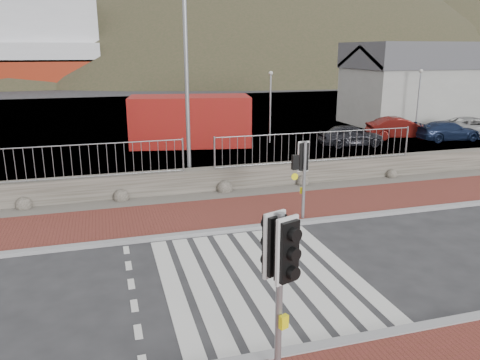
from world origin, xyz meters
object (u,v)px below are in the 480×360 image
object	(u,v)px
traffic_signal_near	(280,262)
streetlight	(190,56)
car_b	(400,128)
shipping_container	(190,121)
traffic_signal_far	(304,164)
car_c	(448,131)
car_d	(473,127)
car_a	(351,135)

from	to	relation	value
traffic_signal_near	streetlight	xyz separation A→B (m)	(0.81, 11.54, 2.97)
car_b	shipping_container	bearing A→B (deg)	96.62
traffic_signal_far	car_c	bearing A→B (deg)	-144.03
car_d	traffic_signal_near	bearing A→B (deg)	138.24
shipping_container	car_c	xyz separation A→B (m)	(15.14, -2.95, -0.82)
shipping_container	car_b	bearing A→B (deg)	2.43
car_c	car_d	size ratio (longest dim) A/B	0.90
traffic_signal_far	car_b	bearing A→B (deg)	-135.29
traffic_signal_near	car_c	bearing A→B (deg)	23.77
shipping_container	car_d	size ratio (longest dim) A/B	1.52
traffic_signal_far	shipping_container	size ratio (longest dim) A/B	0.38
car_b	car_a	bearing A→B (deg)	120.88
traffic_signal_near	streetlight	world-z (taller)	streetlight
traffic_signal_far	car_a	world-z (taller)	traffic_signal_far
car_b	car_d	size ratio (longest dim) A/B	0.90
streetlight	shipping_container	distance (m)	9.30
car_a	car_d	xyz separation A→B (m)	(8.91, 0.60, -0.00)
shipping_container	car_c	bearing A→B (deg)	-1.13
shipping_container	car_b	size ratio (longest dim) A/B	1.68
car_d	shipping_container	bearing A→B (deg)	89.13
streetlight	car_c	distance (m)	18.05
car_a	car_c	size ratio (longest dim) A/B	0.92
streetlight	car_b	distance (m)	16.29
traffic_signal_far	car_c	world-z (taller)	traffic_signal_far
streetlight	car_c	xyz separation A→B (m)	(16.61, 5.47, -4.47)
streetlight	car_c	world-z (taller)	streetlight
car_a	car_b	bearing A→B (deg)	-66.24
car_c	car_d	bearing A→B (deg)	-71.66
car_a	car_c	distance (m)	6.49
shipping_container	car_b	distance (m)	12.82
shipping_container	streetlight	bearing A→B (deg)	-89.99
car_d	car_b	bearing A→B (deg)	89.28
traffic_signal_far	car_a	bearing A→B (deg)	-126.33
streetlight	car_c	size ratio (longest dim) A/B	2.28
car_c	car_d	world-z (taller)	car_d
car_b	car_d	world-z (taller)	car_b
traffic_signal_far	shipping_container	world-z (taller)	shipping_container
traffic_signal_far	streetlight	distance (m)	6.31
car_d	traffic_signal_far	bearing A→B (deg)	130.15
traffic_signal_far	car_d	xyz separation A→B (m)	(16.44, 10.93, -1.25)
traffic_signal_near	traffic_signal_far	bearing A→B (deg)	42.75
car_d	streetlight	bearing A→B (deg)	114.42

